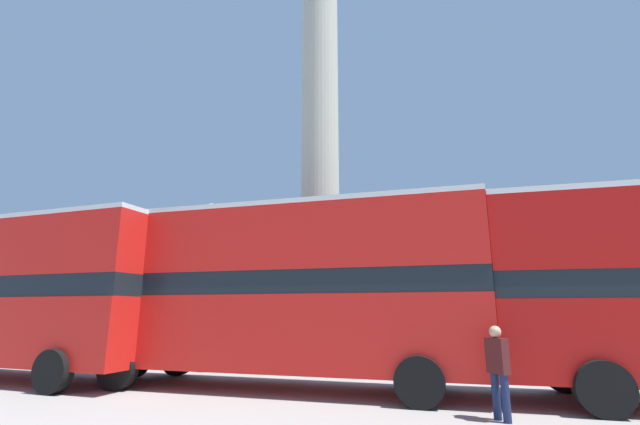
{
  "coord_description": "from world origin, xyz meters",
  "views": [
    {
      "loc": [
        4.92,
        -16.98,
        1.88
      ],
      "look_at": [
        0.0,
        0.0,
        5.93
      ],
      "focal_mm": 24.0,
      "sensor_mm": 36.0,
      "label": 1
    }
  ],
  "objects_px": {
    "street_lamp": "(208,267)",
    "bus_c": "(13,291)",
    "equestrian_statue": "(610,310)",
    "monument_column": "(320,225)",
    "pedestrian_near_lamp": "(498,368)",
    "bus_a": "(276,287)"
  },
  "relations": [
    {
      "from": "street_lamp",
      "to": "bus_c",
      "type": "bearing_deg",
      "value": -149.54
    },
    {
      "from": "bus_a",
      "to": "pedestrian_near_lamp",
      "type": "xyz_separation_m",
      "value": [
        5.01,
        -1.83,
        -1.58
      ]
    },
    {
      "from": "monument_column",
      "to": "bus_a",
      "type": "bearing_deg",
      "value": -83.7
    },
    {
      "from": "monument_column",
      "to": "bus_c",
      "type": "bearing_deg",
      "value": -135.69
    },
    {
      "from": "bus_a",
      "to": "bus_c",
      "type": "xyz_separation_m",
      "value": [
        -8.1,
        -0.64,
        -0.02
      ]
    },
    {
      "from": "bus_a",
      "to": "equestrian_statue",
      "type": "relative_size",
      "value": 1.56
    },
    {
      "from": "monument_column",
      "to": "bus_c",
      "type": "xyz_separation_m",
      "value": [
        -7.38,
        -7.2,
        -2.93
      ]
    },
    {
      "from": "bus_c",
      "to": "pedestrian_near_lamp",
      "type": "height_order",
      "value": "bus_c"
    },
    {
      "from": "equestrian_statue",
      "to": "pedestrian_near_lamp",
      "type": "height_order",
      "value": "equestrian_statue"
    },
    {
      "from": "monument_column",
      "to": "pedestrian_near_lamp",
      "type": "relative_size",
      "value": 12.53
    },
    {
      "from": "bus_a",
      "to": "street_lamp",
      "type": "relative_size",
      "value": 1.88
    },
    {
      "from": "bus_a",
      "to": "street_lamp",
      "type": "height_order",
      "value": "street_lamp"
    },
    {
      "from": "pedestrian_near_lamp",
      "to": "equestrian_statue",
      "type": "bearing_deg",
      "value": 119.18
    },
    {
      "from": "equestrian_statue",
      "to": "bus_a",
      "type": "bearing_deg",
      "value": -119.49
    },
    {
      "from": "bus_a",
      "to": "monument_column",
      "type": "bearing_deg",
      "value": 96.11
    },
    {
      "from": "bus_c",
      "to": "pedestrian_near_lamp",
      "type": "xyz_separation_m",
      "value": [
        13.11,
        -1.19,
        -1.56
      ]
    },
    {
      "from": "bus_a",
      "to": "pedestrian_near_lamp",
      "type": "relative_size",
      "value": 6.38
    },
    {
      "from": "monument_column",
      "to": "bus_a",
      "type": "relative_size",
      "value": 1.96
    },
    {
      "from": "equestrian_statue",
      "to": "street_lamp",
      "type": "relative_size",
      "value": 1.21
    },
    {
      "from": "bus_c",
      "to": "street_lamp",
      "type": "height_order",
      "value": "street_lamp"
    },
    {
      "from": "equestrian_statue",
      "to": "bus_c",
      "type": "bearing_deg",
      "value": -133.25
    },
    {
      "from": "pedestrian_near_lamp",
      "to": "street_lamp",
      "type": "bearing_deg",
      "value": -152.32
    }
  ]
}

